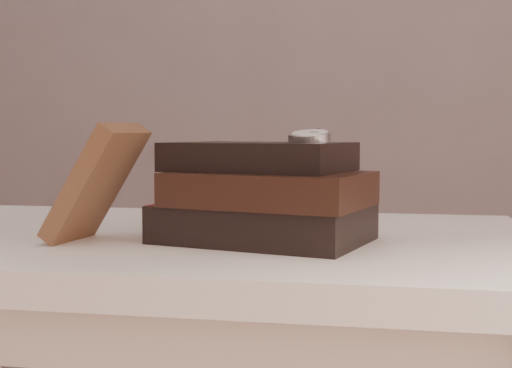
# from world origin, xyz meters

# --- Properties ---
(table) EXTENTS (1.00, 0.60, 0.75)m
(table) POSITION_xyz_m (0.00, 0.35, 0.66)
(table) COLOR white
(table) RESTS_ON ground
(book_stack) EXTENTS (0.30, 0.24, 0.13)m
(book_stack) POSITION_xyz_m (0.14, 0.30, 0.81)
(book_stack) COLOR black
(book_stack) RESTS_ON table
(journal) EXTENTS (0.12, 0.12, 0.15)m
(journal) POSITION_xyz_m (-0.07, 0.25, 0.83)
(journal) COLOR #482B1C
(journal) RESTS_ON table
(pocket_watch) EXTENTS (0.07, 0.16, 0.02)m
(pocket_watch) POSITION_xyz_m (0.20, 0.27, 0.89)
(pocket_watch) COLOR silver
(pocket_watch) RESTS_ON book_stack
(eyeglasses) EXTENTS (0.14, 0.15, 0.05)m
(eyeglasses) POSITION_xyz_m (0.07, 0.40, 0.82)
(eyeglasses) COLOR silver
(eyeglasses) RESTS_ON book_stack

